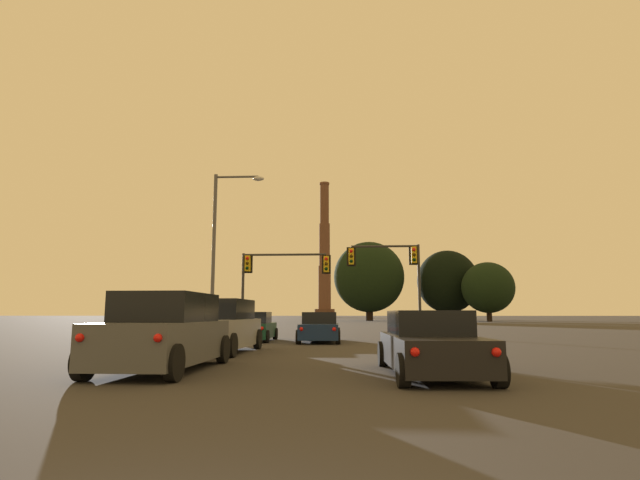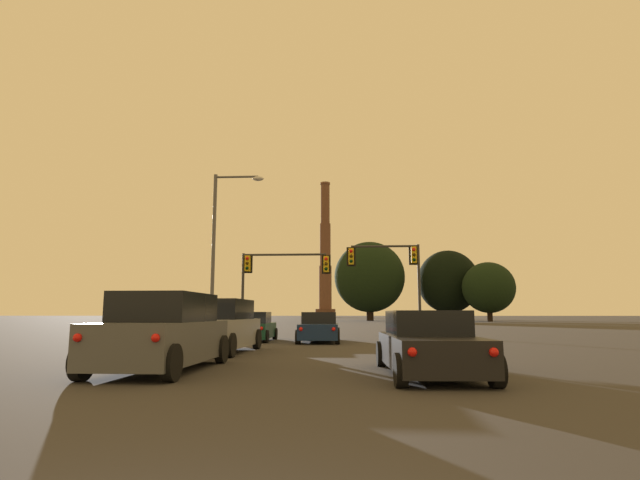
% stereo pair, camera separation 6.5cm
% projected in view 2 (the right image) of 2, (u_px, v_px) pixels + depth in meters
% --- Properties ---
extents(sedan_right_lane_third, '(2.11, 4.75, 1.43)m').
position_uv_depth(sedan_right_lane_third, '(428.00, 345.00, 11.20)').
color(sedan_right_lane_third, black).
rests_on(sedan_right_lane_third, ground_plane).
extents(suv_left_lane_second, '(2.25, 4.96, 1.86)m').
position_uv_depth(suv_left_lane_second, '(220.00, 327.00, 17.65)').
color(suv_left_lane_second, gray).
rests_on(suv_left_lane_second, ground_plane).
extents(hatchback_left_lane_front, '(1.97, 4.13, 1.44)m').
position_uv_depth(hatchback_left_lane_front, '(254.00, 328.00, 24.82)').
color(hatchback_left_lane_front, '#0F3823').
rests_on(hatchback_left_lane_front, ground_plane).
extents(suv_left_lane_third, '(2.14, 4.92, 1.86)m').
position_uv_depth(suv_left_lane_third, '(164.00, 333.00, 12.08)').
color(suv_left_lane_third, '#4C4F54').
rests_on(suv_left_lane_third, ground_plane).
extents(sedan_center_lane_front, '(2.07, 4.74, 1.43)m').
position_uv_depth(sedan_center_lane_front, '(319.00, 328.00, 24.20)').
color(sedan_center_lane_front, navy).
rests_on(sedan_center_lane_front, ground_plane).
extents(traffic_light_overhead_right, '(4.76, 0.50, 5.73)m').
position_uv_depth(traffic_light_overhead_right, '(394.00, 266.00, 31.71)').
color(traffic_light_overhead_right, '#2D2D30').
rests_on(traffic_light_overhead_right, ground_plane).
extents(traffic_light_overhead_left, '(5.96, 0.50, 5.29)m').
position_uv_depth(traffic_light_overhead_left, '(273.00, 272.00, 32.64)').
color(traffic_light_overhead_left, '#2D2D30').
rests_on(traffic_light_overhead_left, ground_plane).
extents(street_lamp, '(2.85, 0.36, 9.16)m').
position_uv_depth(street_lamp, '(221.00, 238.00, 27.71)').
color(street_lamp, '#56565B').
rests_on(street_lamp, ground_plane).
extents(smokestack, '(7.09, 7.09, 48.71)m').
position_uv_depth(smokestack, '(325.00, 263.00, 177.91)').
color(smokestack, '#523427').
rests_on(smokestack, ground_plane).
extents(treeline_right_mid, '(9.03, 8.13, 10.24)m').
position_uv_depth(treeline_right_mid, '(489.00, 288.00, 86.51)').
color(treeline_right_mid, black).
rests_on(treeline_right_mid, ground_plane).
extents(treeline_far_left, '(13.34, 12.01, 14.95)m').
position_uv_depth(treeline_far_left, '(369.00, 277.00, 94.75)').
color(treeline_far_left, black).
rests_on(treeline_far_left, ground_plane).
extents(treeline_far_right, '(11.35, 10.21, 13.17)m').
position_uv_depth(treeline_far_right, '(448.00, 282.00, 93.65)').
color(treeline_far_right, black).
rests_on(treeline_far_right, ground_plane).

